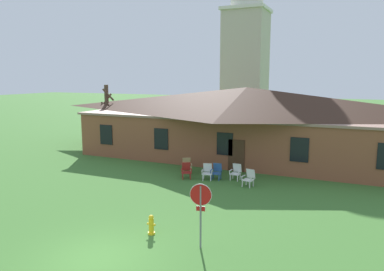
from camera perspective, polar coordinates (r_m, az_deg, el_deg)
ground_plane at (r=13.57m, az=-14.38°, el=-18.07°), size 200.00×200.00×0.00m
brick_building at (r=28.79m, az=8.39°, el=2.23°), size 24.72×10.40×5.32m
dome_tower at (r=45.68m, az=8.33°, el=12.75°), size 5.18×5.18×19.78m
stop_sign at (r=13.27m, az=1.35°, el=-10.44°), size 0.80×0.17×2.40m
lawn_chair_by_porch at (r=23.68m, az=-0.83°, el=-4.62°), size 0.82×0.86×0.96m
lawn_chair_near_door at (r=22.43m, az=-0.89°, el=-5.41°), size 0.82×0.86×0.96m
lawn_chair_left_end at (r=22.20m, az=2.39°, el=-5.57°), size 0.75×0.80×0.96m
lawn_chair_middle at (r=22.28m, az=3.87°, el=-5.53°), size 0.68×0.71×0.96m
lawn_chair_right_end at (r=22.28m, az=6.85°, el=-5.57°), size 0.67×0.70×0.96m
lawn_chair_far_side at (r=21.09m, az=8.85°, el=-6.47°), size 0.73×0.77×0.96m
bare_tree_beside_building at (r=33.91m, az=-13.06°, el=3.39°), size 1.43×1.43×5.40m
fire_hydrant at (r=14.92m, az=-6.34°, el=-13.65°), size 0.36×0.28×0.79m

